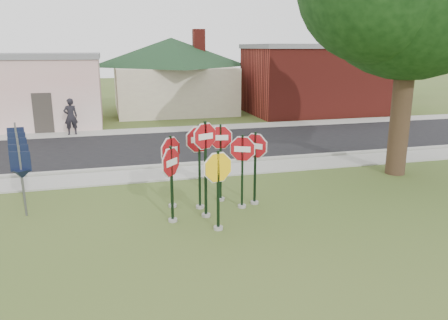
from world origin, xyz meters
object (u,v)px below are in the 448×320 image
object	(u,v)px
stop_sign_yellow	(218,181)
stop_sign_left	(171,175)
stop_sign_center	(205,157)
pedestrian	(71,117)

from	to	relation	value
stop_sign_yellow	stop_sign_left	bearing A→B (deg)	141.69
stop_sign_center	stop_sign_left	xyz separation A→B (m)	(-0.94, -0.12, -0.39)
stop_sign_center	pedestrian	world-z (taller)	stop_sign_center
stop_sign_center	pedestrian	xyz separation A→B (m)	(-4.35, 12.97, -0.68)
pedestrian	stop_sign_yellow	bearing A→B (deg)	94.51
stop_sign_center	stop_sign_yellow	size ratio (longest dim) A/B	1.26
stop_sign_left	stop_sign_yellow	bearing A→B (deg)	-38.31
stop_sign_yellow	pedestrian	size ratio (longest dim) A/B	1.14
stop_sign_center	stop_sign_left	size ratio (longest dim) A/B	1.26
stop_sign_center	pedestrian	size ratio (longest dim) A/B	1.44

